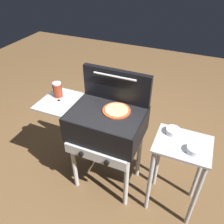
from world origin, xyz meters
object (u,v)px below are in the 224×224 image
Objects in this scene: grill at (105,125)px; topping_bowl_near at (194,150)px; sauce_jar at (58,90)px; prep_table at (178,163)px; topping_bowl_far at (173,131)px; pizza_cheese at (116,110)px.

topping_bowl_near is (0.76, -0.06, 0.06)m from grill.
sauce_jar is at bearing 174.58° from topping_bowl_near.
grill reaches higher than prep_table.
topping_bowl_far is at bearing 139.11° from prep_table.
grill is 1.21× the size of prep_table.
prep_table is at bearing 0.37° from grill.
topping_bowl_far is (0.57, 0.09, 0.06)m from grill.
prep_table is 7.03× the size of topping_bowl_near.
pizza_cheese is 2.07× the size of topping_bowl_far.
topping_bowl_near is at bearing -36.22° from prep_table.
grill is 0.18m from pizza_cheese.
pizza_cheese is 2.14× the size of topping_bowl_near.
sauce_jar reaches higher than grill.
grill is 0.58m from topping_bowl_far.
topping_bowl_far is at bearing 4.03° from pizza_cheese.
topping_bowl_near is 0.97× the size of topping_bowl_far.
pizza_cheese is 1.70× the size of sauce_jar.
sauce_jar is 1.26× the size of topping_bowl_near.
pizza_cheese reaches higher than topping_bowl_near.
topping_bowl_near is at bearing -4.34° from grill.
topping_bowl_near is at bearing -5.42° from sauce_jar.
topping_bowl_far is (0.49, 0.03, -0.10)m from pizza_cheese.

